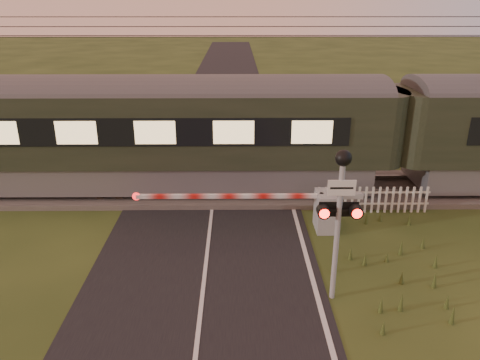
{
  "coord_description": "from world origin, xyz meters",
  "views": [
    {
      "loc": [
        0.82,
        -9.49,
        6.65
      ],
      "look_at": [
        0.93,
        3.2,
        1.72
      ],
      "focal_mm": 35.0,
      "sensor_mm": 36.0,
      "label": 1
    }
  ],
  "objects_px": {
    "boom_gate": "(316,209)",
    "crossing_signal": "(340,200)",
    "train": "(394,132)",
    "picket_fence": "(372,200)"
  },
  "relations": [
    {
      "from": "train",
      "to": "boom_gate",
      "type": "bearing_deg",
      "value": -135.91
    },
    {
      "from": "picket_fence",
      "to": "crossing_signal",
      "type": "bearing_deg",
      "value": -115.15
    },
    {
      "from": "train",
      "to": "picket_fence",
      "type": "height_order",
      "value": "train"
    },
    {
      "from": "train",
      "to": "crossing_signal",
      "type": "relative_size",
      "value": 11.38
    },
    {
      "from": "boom_gate",
      "to": "crossing_signal",
      "type": "bearing_deg",
      "value": -92.59
    },
    {
      "from": "train",
      "to": "boom_gate",
      "type": "relative_size",
      "value": 6.03
    },
    {
      "from": "picket_fence",
      "to": "train",
      "type": "bearing_deg",
      "value": 59.65
    },
    {
      "from": "boom_gate",
      "to": "picket_fence",
      "type": "bearing_deg",
      "value": 29.72
    },
    {
      "from": "train",
      "to": "boom_gate",
      "type": "height_order",
      "value": "train"
    },
    {
      "from": "train",
      "to": "picket_fence",
      "type": "relative_size",
      "value": 11.05
    }
  ]
}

